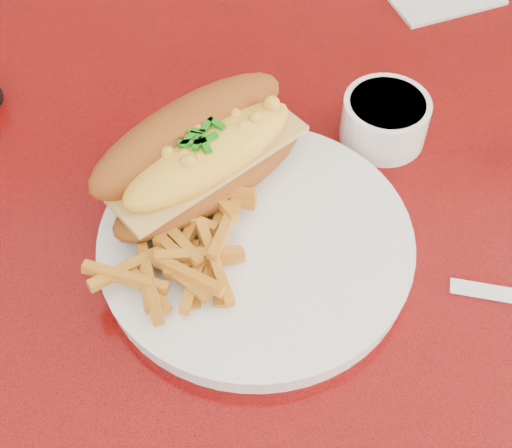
{
  "coord_description": "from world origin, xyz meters",
  "views": [
    {
      "loc": [
        -0.08,
        -0.4,
        1.29
      ],
      "look_at": [
        -0.08,
        -0.04,
        0.81
      ],
      "focal_mm": 50.0,
      "sensor_mm": 36.0,
      "label": 1
    }
  ],
  "objects_px": {
    "dinner_plate": "(256,244)",
    "diner_table": "(330,307)",
    "booth_bench_far": "(295,58)",
    "fork": "(332,227)",
    "gravy_ramekin": "(385,119)",
    "mac_hoagie": "(203,154)"
  },
  "relations": [
    {
      "from": "dinner_plate",
      "to": "diner_table",
      "type": "bearing_deg",
      "value": 24.97
    },
    {
      "from": "diner_table",
      "to": "booth_bench_far",
      "type": "xyz_separation_m",
      "value": [
        0.0,
        0.81,
        -0.32
      ]
    },
    {
      "from": "diner_table",
      "to": "fork",
      "type": "height_order",
      "value": "fork"
    },
    {
      "from": "fork",
      "to": "gravy_ramekin",
      "type": "relative_size",
      "value": 1.59
    },
    {
      "from": "fork",
      "to": "gravy_ramekin",
      "type": "distance_m",
      "value": 0.14
    },
    {
      "from": "booth_bench_far",
      "to": "gravy_ramekin",
      "type": "height_order",
      "value": "booth_bench_far"
    },
    {
      "from": "fork",
      "to": "mac_hoagie",
      "type": "bearing_deg",
      "value": 63.85
    },
    {
      "from": "dinner_plate",
      "to": "gravy_ramekin",
      "type": "height_order",
      "value": "gravy_ramekin"
    },
    {
      "from": "diner_table",
      "to": "gravy_ramekin",
      "type": "distance_m",
      "value": 0.22
    },
    {
      "from": "dinner_plate",
      "to": "fork",
      "type": "bearing_deg",
      "value": 9.96
    },
    {
      "from": "dinner_plate",
      "to": "mac_hoagie",
      "type": "height_order",
      "value": "mac_hoagie"
    },
    {
      "from": "booth_bench_far",
      "to": "gravy_ramekin",
      "type": "distance_m",
      "value": 0.87
    },
    {
      "from": "fork",
      "to": "gravy_ramekin",
      "type": "xyz_separation_m",
      "value": [
        0.06,
        0.13,
        0.01
      ]
    },
    {
      "from": "diner_table",
      "to": "booth_bench_far",
      "type": "relative_size",
      "value": 1.03
    },
    {
      "from": "dinner_plate",
      "to": "booth_bench_far",
      "type": "bearing_deg",
      "value": 84.5
    },
    {
      "from": "dinner_plate",
      "to": "fork",
      "type": "height_order",
      "value": "same"
    },
    {
      "from": "diner_table",
      "to": "gravy_ramekin",
      "type": "xyz_separation_m",
      "value": [
        0.05,
        0.1,
        0.19
      ]
    },
    {
      "from": "booth_bench_far",
      "to": "fork",
      "type": "bearing_deg",
      "value": -90.99
    },
    {
      "from": "fork",
      "to": "booth_bench_far",
      "type": "bearing_deg",
      "value": -2.94
    },
    {
      "from": "booth_bench_far",
      "to": "dinner_plate",
      "type": "height_order",
      "value": "booth_bench_far"
    },
    {
      "from": "mac_hoagie",
      "to": "fork",
      "type": "bearing_deg",
      "value": -65.24
    },
    {
      "from": "booth_bench_far",
      "to": "fork",
      "type": "distance_m",
      "value": 0.98
    }
  ]
}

